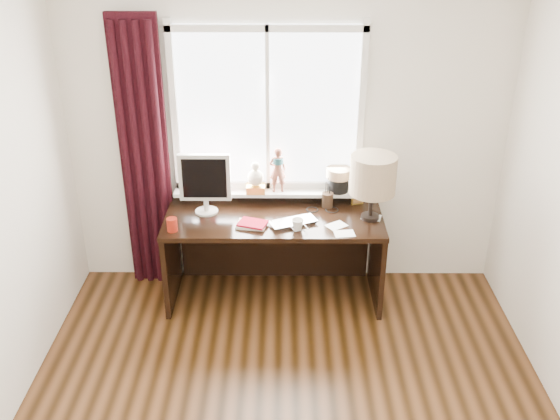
{
  "coord_description": "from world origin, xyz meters",
  "views": [
    {
      "loc": [
        -0.03,
        -2.69,
        2.98
      ],
      "look_at": [
        -0.05,
        1.25,
        1.0
      ],
      "focal_mm": 40.0,
      "sensor_mm": 36.0,
      "label": 1
    }
  ],
  "objects_px": {
    "monitor": "(205,180)",
    "red_cup": "(172,225)",
    "desk": "(274,238)",
    "table_lamp": "(373,176)",
    "mug": "(298,224)",
    "laptop": "(293,222)"
  },
  "relations": [
    {
      "from": "desk",
      "to": "monitor",
      "type": "bearing_deg",
      "value": -177.65
    },
    {
      "from": "laptop",
      "to": "monitor",
      "type": "distance_m",
      "value": 0.76
    },
    {
      "from": "table_lamp",
      "to": "mug",
      "type": "bearing_deg",
      "value": -161.97
    },
    {
      "from": "mug",
      "to": "red_cup",
      "type": "xyz_separation_m",
      "value": [
        -0.93,
        -0.02,
        0.01
      ]
    },
    {
      "from": "monitor",
      "to": "red_cup",
      "type": "bearing_deg",
      "value": -125.5
    },
    {
      "from": "mug",
      "to": "desk",
      "type": "bearing_deg",
      "value": 120.53
    },
    {
      "from": "mug",
      "to": "monitor",
      "type": "relative_size",
      "value": 0.19
    },
    {
      "from": "laptop",
      "to": "mug",
      "type": "bearing_deg",
      "value": -94.94
    },
    {
      "from": "mug",
      "to": "monitor",
      "type": "distance_m",
      "value": 0.8
    },
    {
      "from": "laptop",
      "to": "monitor",
      "type": "height_order",
      "value": "monitor"
    },
    {
      "from": "mug",
      "to": "desk",
      "type": "height_order",
      "value": "mug"
    },
    {
      "from": "desk",
      "to": "laptop",
      "type": "bearing_deg",
      "value": -54.84
    },
    {
      "from": "monitor",
      "to": "table_lamp",
      "type": "distance_m",
      "value": 1.29
    },
    {
      "from": "red_cup",
      "to": "desk",
      "type": "xyz_separation_m",
      "value": [
        0.75,
        0.33,
        -0.3
      ]
    },
    {
      "from": "desk",
      "to": "table_lamp",
      "type": "relative_size",
      "value": 3.27
    },
    {
      "from": "desk",
      "to": "monitor",
      "type": "distance_m",
      "value": 0.75
    },
    {
      "from": "desk",
      "to": "table_lamp",
      "type": "height_order",
      "value": "table_lamp"
    },
    {
      "from": "mug",
      "to": "table_lamp",
      "type": "relative_size",
      "value": 0.18
    },
    {
      "from": "laptop",
      "to": "desk",
      "type": "relative_size",
      "value": 0.21
    },
    {
      "from": "mug",
      "to": "desk",
      "type": "distance_m",
      "value": 0.46
    },
    {
      "from": "monitor",
      "to": "mug",
      "type": "bearing_deg",
      "value": -21.72
    },
    {
      "from": "laptop",
      "to": "red_cup",
      "type": "bearing_deg",
      "value": 164.48
    }
  ]
}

